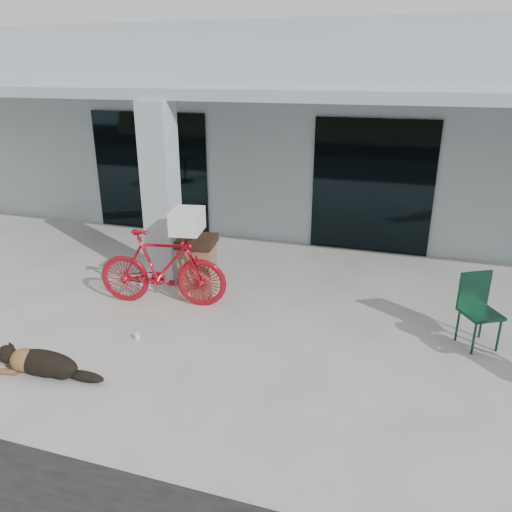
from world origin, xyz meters
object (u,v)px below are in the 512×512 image
(dog, at_px, (44,362))
(cafe_chair_far_a, at_px, (481,312))
(trash_receptacle, at_px, (198,266))
(bicycle, at_px, (162,268))

(dog, height_order, cafe_chair_far_a, cafe_chair_far_a)
(cafe_chair_far_a, xyz_separation_m, trash_receptacle, (-4.32, 0.38, -0.00))
(cafe_chair_far_a, bearing_deg, dog, 174.85)
(bicycle, distance_m, trash_receptacle, 0.64)
(dog, bearing_deg, bicycle, 68.64)
(dog, bearing_deg, trash_receptacle, 62.96)
(cafe_chair_far_a, height_order, trash_receptacle, same)
(trash_receptacle, bearing_deg, bicycle, -128.98)
(dog, relative_size, cafe_chair_far_a, 1.08)
(dog, height_order, trash_receptacle, trash_receptacle)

